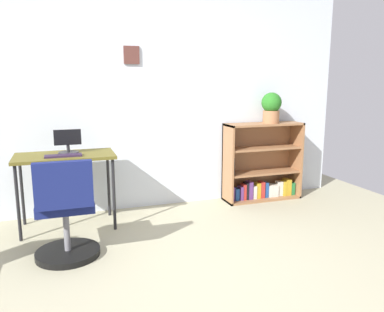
{
  "coord_description": "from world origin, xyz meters",
  "views": [
    {
      "loc": [
        -0.7,
        -2.08,
        1.41
      ],
      "look_at": [
        0.5,
        1.39,
        0.7
      ],
      "focal_mm": 35.8,
      "sensor_mm": 36.0,
      "label": 1
    }
  ],
  "objects_px": {
    "potted_plant_on_shelf": "(271,107)",
    "desk": "(65,162)",
    "bookshelf_low": "(261,167)",
    "keyboard": "(63,156)",
    "office_chair": "(66,217)",
    "monitor": "(68,143)"
  },
  "relations": [
    {
      "from": "monitor",
      "to": "bookshelf_low",
      "type": "bearing_deg",
      "value": 4.57
    },
    {
      "from": "bookshelf_low",
      "to": "keyboard",
      "type": "bearing_deg",
      "value": -171.36
    },
    {
      "from": "office_chair",
      "to": "bookshelf_low",
      "type": "distance_m",
      "value": 2.49
    },
    {
      "from": "keyboard",
      "to": "office_chair",
      "type": "relative_size",
      "value": 0.39
    },
    {
      "from": "desk",
      "to": "office_chair",
      "type": "xyz_separation_m",
      "value": [
        -0.03,
        -0.74,
        -0.3
      ]
    },
    {
      "from": "monitor",
      "to": "office_chair",
      "type": "height_order",
      "value": "monitor"
    },
    {
      "from": "desk",
      "to": "potted_plant_on_shelf",
      "type": "relative_size",
      "value": 2.57
    },
    {
      "from": "office_chair",
      "to": "desk",
      "type": "bearing_deg",
      "value": 87.94
    },
    {
      "from": "desk",
      "to": "monitor",
      "type": "distance_m",
      "value": 0.19
    },
    {
      "from": "bookshelf_low",
      "to": "potted_plant_on_shelf",
      "type": "distance_m",
      "value": 0.73
    },
    {
      "from": "monitor",
      "to": "office_chair",
      "type": "bearing_deg",
      "value": -94.48
    },
    {
      "from": "desk",
      "to": "monitor",
      "type": "height_order",
      "value": "monitor"
    },
    {
      "from": "keyboard",
      "to": "bookshelf_low",
      "type": "height_order",
      "value": "bookshelf_low"
    },
    {
      "from": "potted_plant_on_shelf",
      "to": "desk",
      "type": "bearing_deg",
      "value": -175.55
    },
    {
      "from": "monitor",
      "to": "potted_plant_on_shelf",
      "type": "xyz_separation_m",
      "value": [
        2.31,
        0.12,
        0.29
      ]
    },
    {
      "from": "desk",
      "to": "bookshelf_low",
      "type": "distance_m",
      "value": 2.29
    },
    {
      "from": "monitor",
      "to": "potted_plant_on_shelf",
      "type": "distance_m",
      "value": 2.33
    },
    {
      "from": "bookshelf_low",
      "to": "potted_plant_on_shelf",
      "type": "height_order",
      "value": "potted_plant_on_shelf"
    },
    {
      "from": "office_chair",
      "to": "bookshelf_low",
      "type": "bearing_deg",
      "value": 23.1
    },
    {
      "from": "potted_plant_on_shelf",
      "to": "keyboard",
      "type": "bearing_deg",
      "value": -173.0
    },
    {
      "from": "monitor",
      "to": "bookshelf_low",
      "type": "distance_m",
      "value": 2.28
    },
    {
      "from": "desk",
      "to": "monitor",
      "type": "bearing_deg",
      "value": 59.16
    }
  ]
}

